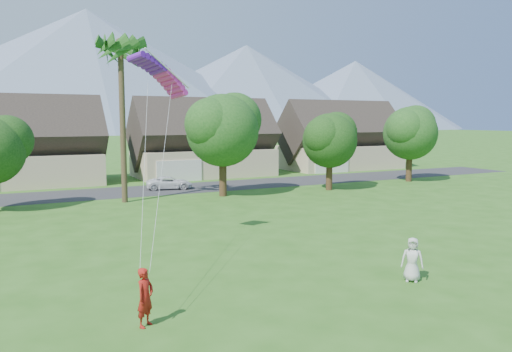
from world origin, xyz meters
TOP-DOWN VIEW (x-y plane):
  - ground at (0.00, 0.00)m, footprint 500.00×500.00m
  - street at (0.00, 34.00)m, footprint 90.00×7.00m
  - kite_flyer at (-6.47, 4.72)m, footprint 0.80×0.77m
  - watcher at (3.98, 4.27)m, footprint 1.00×0.99m
  - parked_car at (3.22, 34.00)m, footprint 4.49×2.78m
  - mountain_ridge at (10.40, 260.00)m, footprint 540.00×240.00m
  - houses_row at (0.49, 42.99)m, footprint 72.75×8.19m
  - tree_row at (-1.14, 27.92)m, footprint 62.27×6.67m
  - fan_palm at (-2.00, 28.50)m, footprint 3.00×3.00m
  - parafoil_kite at (-3.21, 13.91)m, footprint 3.43×1.49m

SIDE VIEW (x-z plane):
  - ground at x=0.00m, z-range 0.00..0.00m
  - street at x=0.00m, z-range 0.00..0.01m
  - parked_car at x=3.22m, z-range 0.00..1.16m
  - watcher at x=3.98m, z-range 0.00..1.75m
  - kite_flyer at x=-6.47m, z-range 0.00..1.84m
  - houses_row at x=0.49m, z-range -0.99..7.87m
  - tree_row at x=-1.14m, z-range 0.66..9.11m
  - parafoil_kite at x=-3.21m, z-range 8.37..8.87m
  - fan_palm at x=-2.00m, z-range 4.90..18.70m
  - mountain_ridge at x=10.40m, z-range -5.93..64.07m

